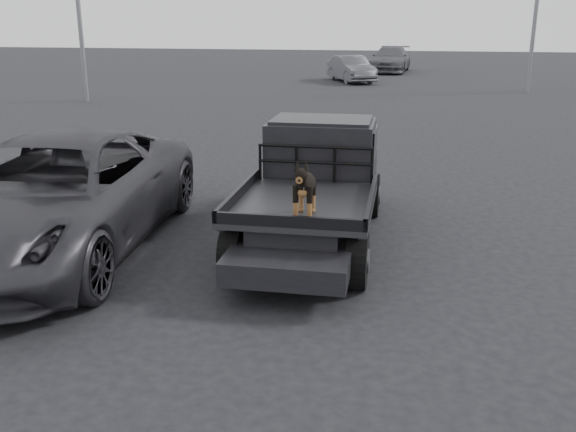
% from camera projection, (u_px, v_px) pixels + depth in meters
% --- Properties ---
extents(ground, '(120.00, 120.00, 0.00)m').
position_uv_depth(ground, '(248.00, 304.00, 7.94)').
color(ground, black).
rests_on(ground, ground).
extents(flatbed_ute, '(2.00, 5.40, 0.92)m').
position_uv_depth(flatbed_ute, '(313.00, 213.00, 10.02)').
color(flatbed_ute, black).
rests_on(flatbed_ute, ground).
extents(ute_cab, '(1.72, 1.30, 0.88)m').
position_uv_depth(ute_cab, '(322.00, 145.00, 10.64)').
color(ute_cab, black).
rests_on(ute_cab, flatbed_ute).
extents(headache_rack, '(1.80, 0.08, 0.55)m').
position_uv_depth(headache_rack, '(315.00, 164.00, 9.99)').
color(headache_rack, black).
rests_on(headache_rack, flatbed_ute).
extents(dog, '(0.32, 0.60, 0.74)m').
position_uv_depth(dog, '(305.00, 188.00, 8.24)').
color(dog, black).
rests_on(dog, flatbed_ute).
extents(parked_suv, '(3.24, 6.33, 1.71)m').
position_uv_depth(parked_suv, '(55.00, 196.00, 9.51)').
color(parked_suv, '#2F2E33').
rests_on(parked_suv, ground).
extents(distant_car_a, '(3.05, 4.33, 1.36)m').
position_uv_depth(distant_car_a, '(351.00, 69.00, 34.07)').
color(distant_car_a, '#46474C').
rests_on(distant_car_a, ground).
extents(distant_car_b, '(2.64, 5.46, 1.53)m').
position_uv_depth(distant_car_b, '(390.00, 59.00, 39.99)').
color(distant_car_b, '#4E4E54').
rests_on(distant_car_b, ground).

